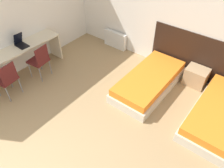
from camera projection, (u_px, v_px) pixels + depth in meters
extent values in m
cube|color=silver|center=(165.00, 14.00, 5.10)|extent=(6.19, 0.05, 2.70)
cube|color=silver|center=(16.00, 16.00, 4.99)|extent=(0.05, 5.39, 2.70)
cube|color=black|center=(204.00, 60.00, 5.05)|extent=(2.64, 0.03, 1.13)
cube|color=beige|center=(149.00, 84.00, 5.12)|extent=(0.94, 2.00, 0.21)
cube|color=orange|center=(150.00, 78.00, 4.99)|extent=(0.86, 1.92, 0.17)
cube|color=beige|center=(217.00, 116.00, 4.38)|extent=(0.94, 2.00, 0.21)
cube|color=orange|center=(220.00, 110.00, 4.26)|extent=(0.86, 1.92, 0.17)
cube|color=tan|center=(196.00, 76.00, 5.15)|extent=(0.50, 0.40, 0.44)
cube|color=silver|center=(115.00, 40.00, 6.38)|extent=(0.72, 0.12, 0.48)
cube|color=beige|center=(10.00, 53.00, 4.94)|extent=(0.50, 2.53, 0.04)
cube|color=beige|center=(55.00, 45.00, 5.93)|extent=(0.45, 0.04, 0.74)
cube|color=#511919|center=(38.00, 61.00, 5.23)|extent=(0.46, 0.46, 0.05)
cube|color=#511919|center=(42.00, 55.00, 5.01)|extent=(0.08, 0.37, 0.40)
cylinder|color=slate|center=(30.00, 70.00, 5.34)|extent=(0.02, 0.02, 0.43)
cylinder|color=slate|center=(40.00, 63.00, 5.56)|extent=(0.02, 0.02, 0.43)
cylinder|color=slate|center=(41.00, 75.00, 5.21)|extent=(0.02, 0.02, 0.43)
cylinder|color=slate|center=(50.00, 67.00, 5.43)|extent=(0.02, 0.02, 0.43)
cube|color=#511919|center=(6.00, 79.00, 4.72)|extent=(0.46, 0.46, 0.05)
cube|color=#511919|center=(8.00, 74.00, 4.50)|extent=(0.08, 0.37, 0.40)
cylinder|color=slate|center=(10.00, 80.00, 5.05)|extent=(0.02, 0.02, 0.43)
cylinder|color=slate|center=(8.00, 94.00, 4.70)|extent=(0.02, 0.02, 0.43)
cylinder|color=slate|center=(21.00, 85.00, 4.92)|extent=(0.02, 0.02, 0.43)
cube|color=black|center=(22.00, 46.00, 5.12)|extent=(0.33, 0.23, 0.02)
cube|color=black|center=(18.00, 38.00, 5.06)|extent=(0.15, 0.22, 0.30)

